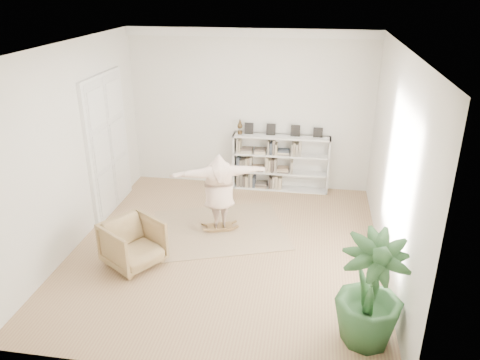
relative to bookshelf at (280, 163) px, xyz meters
The scene contains 9 objects.
floor 2.98m from the bookshelf, 104.79° to the right, with size 6.00×6.00×0.00m, color #986D4E.
room_shell 2.97m from the bookshelf, behind, with size 6.00×6.00×6.00m.
doors 3.84m from the bookshelf, 156.24° to the right, with size 0.09×1.78×2.92m.
bookshelf is the anchor object (origin of this frame).
armchair 4.20m from the bookshelf, 121.94° to the right, with size 0.86×0.89×0.81m, color tan.
rug 2.46m from the bookshelf, 114.83° to the right, with size 2.50×2.00×0.02m, color tan.
rocker_board 2.45m from the bookshelf, 114.83° to the right, with size 0.56×0.44×0.10m.
person 2.39m from the bookshelf, 114.83° to the right, with size 1.84×0.50×1.50m, color beige.
houseplant 5.08m from the bookshelf, 72.17° to the right, with size 0.90×0.90×1.60m, color #2A542A.
Camera 1 is at (1.42, -7.25, 4.54)m, focal length 35.00 mm.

